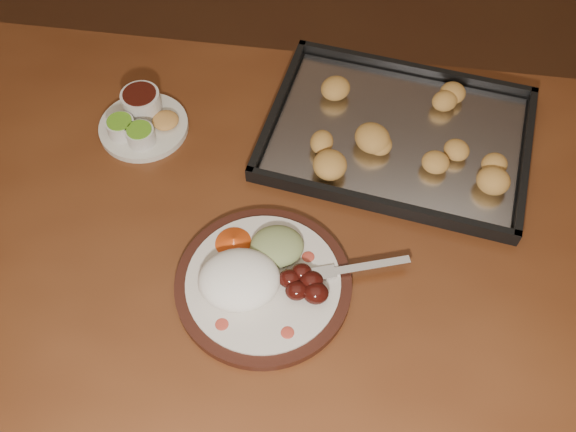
{
  "coord_description": "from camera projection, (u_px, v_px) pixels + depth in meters",
  "views": [
    {
      "loc": [
        0.07,
        -0.69,
        1.68
      ],
      "look_at": [
        0.1,
        -0.09,
        0.77
      ],
      "focal_mm": 40.0,
      "sensor_mm": 36.0,
      "label": 1
    }
  ],
  "objects": [
    {
      "name": "dining_table",
      "position": [
        251.0,
        257.0,
        1.18
      ],
      "size": [
        1.64,
        1.15,
        0.75
      ],
      "rotation": [
        0.0,
        0.0,
        -0.18
      ],
      "color": "brown",
      "rests_on": "ground"
    },
    {
      "name": "baking_tray",
      "position": [
        397.0,
        133.0,
        1.2
      ],
      "size": [
        0.57,
        0.49,
        0.05
      ],
      "rotation": [
        0.0,
        0.0,
        -0.33
      ],
      "color": "black",
      "rests_on": "dining_table"
    },
    {
      "name": "ground",
      "position": [
        253.0,
        343.0,
        1.78
      ],
      "size": [
        4.0,
        4.0,
        0.0
      ],
      "primitive_type": "plane",
      "color": "#55341D",
      "rests_on": "ground"
    },
    {
      "name": "condiment_saucer",
      "position": [
        141.0,
        120.0,
        1.21
      ],
      "size": [
        0.17,
        0.17,
        0.06
      ],
      "rotation": [
        0.0,
        0.0,
        -0.21
      ],
      "color": "silver",
      "rests_on": "dining_table"
    },
    {
      "name": "dinner_plate",
      "position": [
        259.0,
        278.0,
        1.02
      ],
      "size": [
        0.38,
        0.28,
        0.07
      ],
      "rotation": [
        0.0,
        0.0,
        -0.01
      ],
      "color": "black",
      "rests_on": "dining_table"
    }
  ]
}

